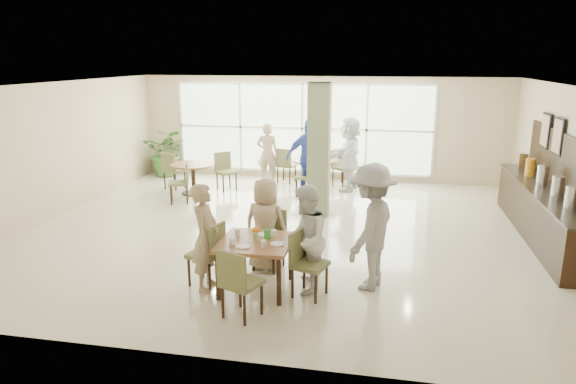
% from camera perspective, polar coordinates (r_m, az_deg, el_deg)
% --- Properties ---
extents(ground, '(10.00, 10.00, 0.00)m').
position_cam_1_polar(ground, '(10.08, 0.18, -4.29)').
color(ground, beige).
rests_on(ground, ground).
extents(room_shell, '(10.00, 10.00, 10.00)m').
position_cam_1_polar(room_shell, '(9.66, 0.19, 5.30)').
color(room_shell, white).
rests_on(room_shell, ground).
extents(window_bank, '(7.00, 0.04, 7.00)m').
position_cam_1_polar(window_bank, '(14.13, 1.58, 7.07)').
color(window_bank, silver).
rests_on(window_bank, ground).
extents(column, '(0.45, 0.45, 2.80)m').
position_cam_1_polar(column, '(10.82, 3.46, 4.67)').
color(column, '#728059').
rests_on(column, ground).
extents(main_table, '(1.03, 1.03, 0.75)m').
position_cam_1_polar(main_table, '(7.40, -3.61, -6.05)').
color(main_table, brown).
rests_on(main_table, ground).
extents(round_table_left, '(1.07, 1.07, 0.75)m').
position_cam_1_polar(round_table_left, '(12.87, -10.51, 2.29)').
color(round_table_left, brown).
rests_on(round_table_left, ground).
extents(round_table_right, '(1.20, 1.20, 0.75)m').
position_cam_1_polar(round_table_right, '(13.23, 2.98, 2.98)').
color(round_table_right, brown).
rests_on(round_table_right, ground).
extents(chairs_main_table, '(2.13, 2.17, 0.95)m').
position_cam_1_polar(chairs_main_table, '(7.45, -3.54, -7.46)').
color(chairs_main_table, '#5C6638').
rests_on(chairs_main_table, ground).
extents(chairs_table_left, '(1.96, 1.96, 0.95)m').
position_cam_1_polar(chairs_table_left, '(12.90, -10.46, 1.90)').
color(chairs_table_left, '#5C6638').
rests_on(chairs_table_left, ground).
extents(chairs_table_right, '(2.10, 1.82, 0.95)m').
position_cam_1_polar(chairs_table_right, '(13.27, 2.65, 2.49)').
color(chairs_table_right, '#5C6638').
rests_on(chairs_table_right, ground).
extents(tabletop_clutter, '(0.79, 0.74, 0.21)m').
position_cam_1_polar(tabletop_clutter, '(7.34, -3.54, -5.02)').
color(tabletop_clutter, white).
rests_on(tabletop_clutter, main_table).
extents(buffet_counter, '(0.64, 4.70, 1.95)m').
position_cam_1_polar(buffet_counter, '(10.65, 26.45, -1.72)').
color(buffet_counter, black).
rests_on(buffet_counter, ground).
extents(framed_art_a, '(0.05, 0.55, 0.70)m').
position_cam_1_polar(framed_art_a, '(10.93, 27.82, 5.49)').
color(framed_art_a, black).
rests_on(framed_art_a, ground).
extents(framed_art_b, '(0.05, 0.55, 0.70)m').
position_cam_1_polar(framed_art_b, '(11.69, 26.73, 6.12)').
color(framed_art_b, black).
rests_on(framed_art_b, ground).
extents(potted_plant, '(1.30, 1.30, 1.36)m').
position_cam_1_polar(potted_plant, '(14.98, -13.26, 4.33)').
color(potted_plant, '#316629').
rests_on(potted_plant, ground).
extents(teen_left, '(0.39, 0.59, 1.58)m').
position_cam_1_polar(teen_left, '(7.48, -9.14, -4.97)').
color(teen_left, tan).
rests_on(teen_left, ground).
extents(teen_far, '(0.79, 0.53, 1.49)m').
position_cam_1_polar(teen_far, '(8.08, -2.49, -3.60)').
color(teen_far, tan).
rests_on(teen_far, ground).
extents(teen_right, '(0.68, 0.83, 1.57)m').
position_cam_1_polar(teen_right, '(7.31, 1.95, -5.28)').
color(teen_right, white).
rests_on(teen_right, ground).
extents(teen_standing, '(1.03, 1.36, 1.86)m').
position_cam_1_polar(teen_standing, '(7.47, 9.18, -3.85)').
color(teen_standing, '#969698').
rests_on(teen_standing, ground).
extents(adult_a, '(1.26, 0.98, 1.90)m').
position_cam_1_polar(adult_a, '(12.37, 2.33, 3.83)').
color(adult_a, '#3B56B3').
rests_on(adult_a, ground).
extents(adult_b, '(1.06, 1.84, 1.86)m').
position_cam_1_polar(adult_b, '(13.05, 6.86, 4.24)').
color(adult_b, white).
rests_on(adult_b, ground).
extents(adult_standing, '(0.60, 0.39, 1.62)m').
position_cam_1_polar(adult_standing, '(13.67, -2.29, 4.30)').
color(adult_standing, tan).
rests_on(adult_standing, ground).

